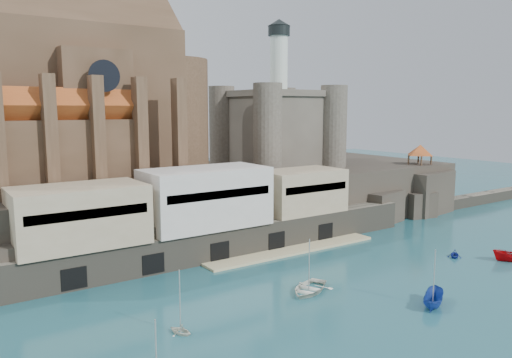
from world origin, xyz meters
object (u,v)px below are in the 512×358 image
Objects in this scene: church at (67,105)px; pavilion at (420,151)px; boat_2 at (433,306)px; castle_keep at (277,125)px.

pavilion is at bearing -13.48° from church.
church reaches higher than boat_2.
castle_keep is 53.88m from boat_2.
castle_keep reaches higher than boat_2.
castle_keep is 30.50m from pavilion.
church is at bearing 178.89° from castle_keep.
pavilion is 54.15m from boat_2.
church is 68.65m from pavilion.
church reaches higher than pavilion.
boat_2 is at bearing -140.61° from pavilion.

